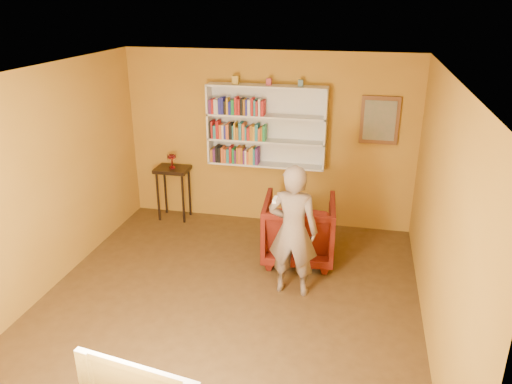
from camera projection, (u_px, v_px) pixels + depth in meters
room_shell at (225, 228)px, 5.57m from camera, size 5.30×5.80×2.88m
bookshelf at (267, 126)px, 7.55m from camera, size 1.80×0.29×1.23m
books_row_lower at (235, 155)px, 7.71m from camera, size 0.76×0.19×0.27m
books_row_middle at (238, 131)px, 7.57m from camera, size 0.86×0.19×0.27m
books_row_upper at (238, 107)px, 7.42m from camera, size 0.84×0.19×0.26m
ornament_left at (235, 80)px, 7.33m from camera, size 0.09×0.09×0.12m
ornament_centre at (269, 82)px, 7.24m from camera, size 0.07×0.07×0.10m
ornament_right at (301, 83)px, 7.15m from camera, size 0.07×0.07×0.09m
framed_painting at (380, 120)px, 7.21m from camera, size 0.55×0.05×0.70m
console_table at (173, 177)px, 8.02m from camera, size 0.53×0.41×0.87m
ruby_lustre at (172, 158)px, 7.90m from camera, size 0.14×0.14×0.23m
armchair at (299, 229)px, 6.84m from camera, size 1.03×1.06×0.89m
person at (293, 231)px, 5.92m from camera, size 0.62×0.43×1.65m
game_remote at (275, 200)px, 5.41m from camera, size 0.04×0.15×0.04m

